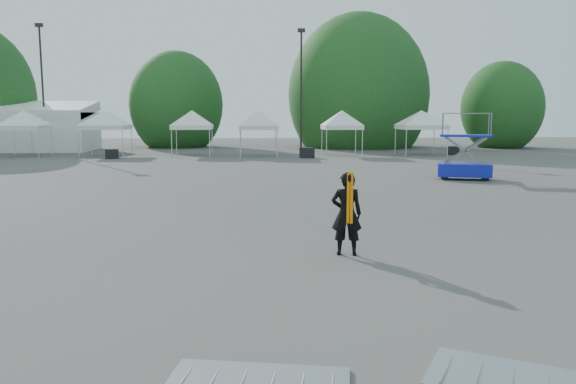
{
  "coord_description": "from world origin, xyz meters",
  "views": [
    {
      "loc": [
        -1.12,
        -13.68,
        2.99
      ],
      "look_at": [
        -0.3,
        -1.43,
        1.3
      ],
      "focal_mm": 35.0,
      "sensor_mm": 36.0,
      "label": 1
    }
  ],
  "objects": [
    {
      "name": "crate_west",
      "position": [
        -10.63,
        25.58,
        0.32
      ],
      "size": [
        0.91,
        0.76,
        0.65
      ],
      "primitive_type": "cube",
      "rotation": [
        0.0,
        0.0,
        0.14
      ],
      "color": "black",
      "rests_on": "ground"
    },
    {
      "name": "scissor_lift",
      "position": [
        8.81,
        11.72,
        1.55
      ],
      "size": [
        2.63,
        1.85,
        3.08
      ],
      "rotation": [
        0.0,
        0.0,
        -0.3
      ],
      "color": "#100DAE",
      "rests_on": "ground"
    },
    {
      "name": "tent_b",
      "position": [
        -17.48,
        28.5,
        3.06
      ],
      "size": [
        4.15,
        4.15,
        3.88
      ],
      "color": "silver",
      "rests_on": "ground"
    },
    {
      "name": "tent_c",
      "position": [
        -11.76,
        28.67,
        3.06
      ],
      "size": [
        4.59,
        4.59,
        3.88
      ],
      "color": "silver",
      "rests_on": "ground"
    },
    {
      "name": "crate_mid",
      "position": [
        2.84,
        25.43,
        0.36
      ],
      "size": [
        1.12,
        1.01,
        0.71
      ],
      "primitive_type": "cube",
      "rotation": [
        0.0,
        0.0,
        -0.39
      ],
      "color": "black",
      "rests_on": "ground"
    },
    {
      "name": "tent_f",
      "position": [
        5.62,
        27.57,
        3.06
      ],
      "size": [
        3.95,
        3.95,
        3.88
      ],
      "color": "silver",
      "rests_on": "ground"
    },
    {
      "name": "man",
      "position": [
        0.91,
        -2.0,
        0.9
      ],
      "size": [
        0.7,
        0.51,
        1.8
      ],
      "rotation": [
        0.0,
        0.0,
        3.01
      ],
      "color": "black",
      "rests_on": "ground"
    },
    {
      "name": "barrier_left",
      "position": [
        -1.07,
        -7.8,
        0.03
      ],
      "size": [
        2.19,
        1.37,
        0.06
      ],
      "rotation": [
        0.0,
        0.0,
        -0.18
      ],
      "color": "#989A9F",
      "rests_on": "ground"
    },
    {
      "name": "crate_east",
      "position": [
        14.19,
        27.72,
        0.32
      ],
      "size": [
        1.01,
        0.92,
        0.64
      ],
      "primitive_type": "cube",
      "rotation": [
        0.0,
        0.0,
        -0.42
      ],
      "color": "black",
      "rests_on": "ground"
    },
    {
      "name": "barrier_mid",
      "position": [
        1.95,
        -8.0,
        0.03
      ],
      "size": [
        2.43,
        2.03,
        0.07
      ],
      "rotation": [
        0.0,
        0.0,
        -0.52
      ],
      "color": "#989A9F",
      "rests_on": "ground"
    },
    {
      "name": "marquee",
      "position": [
        -22.0,
        35.0,
        1.97
      ],
      "size": [
        15.0,
        6.25,
        4.23
      ],
      "color": "white",
      "rests_on": "ground"
    },
    {
      "name": "light_pole_west",
      "position": [
        -18.0,
        34.0,
        5.77
      ],
      "size": [
        0.6,
        0.25,
        10.3
      ],
      "color": "black",
      "rests_on": "ground"
    },
    {
      "name": "tent_d",
      "position": [
        -5.4,
        28.43,
        3.06
      ],
      "size": [
        4.12,
        4.12,
        3.88
      ],
      "color": "silver",
      "rests_on": "ground"
    },
    {
      "name": "tent_e",
      "position": [
        -0.53,
        27.35,
        3.06
      ],
      "size": [
        3.99,
        3.99,
        3.88
      ],
      "color": "silver",
      "rests_on": "ground"
    },
    {
      "name": "tent_g",
      "position": [
        11.66,
        27.81,
        3.06
      ],
      "size": [
        4.63,
        4.63,
        3.88
      ],
      "color": "silver",
      "rests_on": "ground"
    },
    {
      "name": "tree_mid_w",
      "position": [
        -8.0,
        40.0,
        3.93
      ],
      "size": [
        4.16,
        4.16,
        6.33
      ],
      "color": "#382314",
      "rests_on": "ground"
    },
    {
      "name": "light_pole_east",
      "position": [
        3.0,
        32.0,
        5.52
      ],
      "size": [
        0.6,
        0.25,
        9.8
      ],
      "color": "black",
      "rests_on": "ground"
    },
    {
      "name": "tree_far_e",
      "position": [
        22.0,
        37.0,
        3.63
      ],
      "size": [
        3.84,
        3.84,
        5.84
      ],
      "color": "#382314",
      "rests_on": "ground"
    },
    {
      "name": "ground",
      "position": [
        0.0,
        0.0,
        0.0
      ],
      "size": [
        120.0,
        120.0,
        0.0
      ],
      "primitive_type": "plane",
      "color": "#474442",
      "rests_on": "ground"
    },
    {
      "name": "tree_mid_e",
      "position": [
        9.0,
        39.0,
        4.84
      ],
      "size": [
        5.12,
        5.12,
        7.79
      ],
      "color": "#382314",
      "rests_on": "ground"
    }
  ]
}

